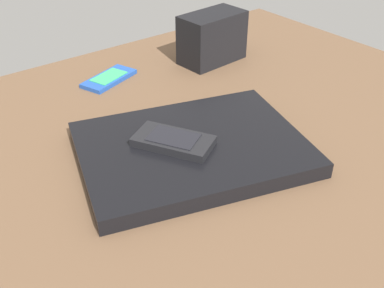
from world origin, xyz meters
The scene contains 5 objects.
desk_surface centered at (0.00, 0.00, 1.50)cm, with size 120.00×80.00×3.00cm, color brown.
laptop_closed centered at (2.48, -4.17, 4.17)cm, with size 31.86×23.52×2.34cm, color black.
cell_phone_on_laptop centered at (0.03, -3.05, 5.97)cm, with size 10.43×12.47×1.32cm.
cell_phone_on_desk centered at (5.27, 25.41, 3.44)cm, with size 11.96×8.38×0.95cm.
desk_organizer centered at (26.91, 20.68, 7.97)cm, with size 13.28×7.27×9.95cm, color black.
Camera 1 is at (-31.34, -47.80, 41.65)cm, focal length 43.06 mm.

